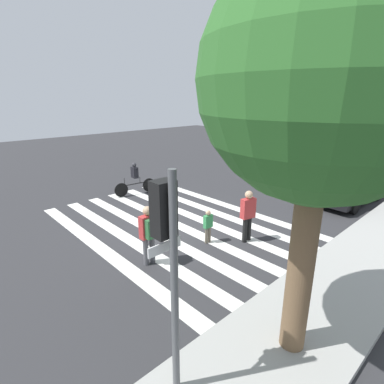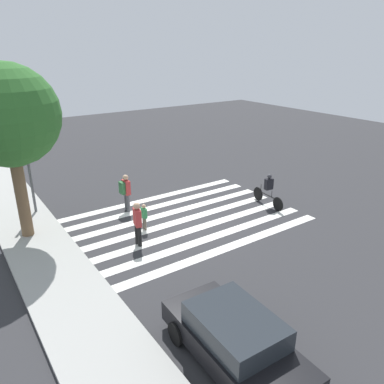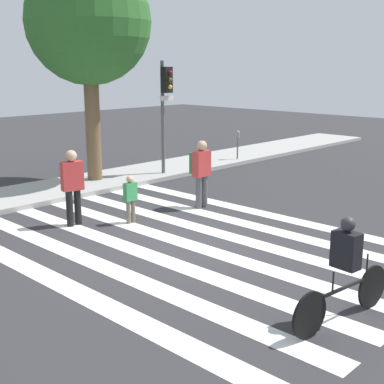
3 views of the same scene
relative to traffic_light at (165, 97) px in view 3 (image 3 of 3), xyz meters
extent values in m
plane|color=#2D2D30|center=(-4.54, -5.41, -2.74)|extent=(60.00, 60.00, 0.00)
cube|color=#9E9E99|center=(-4.54, 0.84, -2.67)|extent=(36.00, 2.50, 0.14)
cube|color=silver|center=(-7.63, -5.41, -2.74)|extent=(0.48, 10.00, 0.01)
cube|color=silver|center=(-6.60, -5.41, -2.74)|extent=(0.48, 10.00, 0.01)
cube|color=silver|center=(-5.57, -5.41, -2.74)|extent=(0.48, 10.00, 0.01)
cube|color=silver|center=(-4.54, -5.41, -2.74)|extent=(0.48, 10.00, 0.01)
cube|color=silver|center=(-3.51, -5.41, -2.74)|extent=(0.48, 10.00, 0.01)
cube|color=silver|center=(-2.47, -5.41, -2.74)|extent=(0.48, 10.00, 0.01)
cube|color=silver|center=(-1.44, -5.41, -2.74)|extent=(0.48, 10.00, 0.01)
cylinder|color=#515456|center=(0.00, 0.14, -0.78)|extent=(0.12, 0.12, 3.91)
cube|color=black|center=(0.00, -0.07, 0.55)|extent=(0.32, 0.26, 0.84)
cube|color=silver|center=(0.00, -0.07, -0.05)|extent=(0.60, 0.02, 0.16)
sphere|color=#590F0F|center=(0.00, -0.23, 0.78)|extent=(0.15, 0.15, 0.15)
sphere|color=#59470F|center=(0.00, -0.23, 0.55)|extent=(0.15, 0.15, 0.15)
sphere|color=gold|center=(0.00, -0.23, 0.32)|extent=(0.15, 0.15, 0.15)
cylinder|color=#515456|center=(3.94, 0.07, -2.25)|extent=(0.06, 0.06, 0.98)
cylinder|color=gray|center=(3.94, 0.07, -1.65)|extent=(0.15, 0.15, 0.22)
sphere|color=gray|center=(3.94, 0.07, -1.54)|extent=(0.14, 0.14, 0.14)
cylinder|color=brown|center=(-2.27, 0.97, -0.93)|extent=(0.47, 0.47, 3.62)
sphere|color=#2D6628|center=(-2.27, 0.97, 2.33)|extent=(3.86, 3.86, 3.86)
cylinder|color=#4C4C51|center=(-2.21, -3.62, -2.31)|extent=(0.16, 0.16, 0.87)
cylinder|color=#4C4C51|center=(-1.98, -3.62, -2.31)|extent=(0.16, 0.16, 0.87)
cube|color=#B73333|center=(-2.10, -3.62, -1.53)|extent=(0.51, 0.24, 0.69)
sphere|color=tan|center=(-2.10, -3.62, -1.05)|extent=(0.27, 0.27, 0.27)
cube|color=#2D6638|center=(-2.09, -3.41, -1.53)|extent=(0.38, 0.19, 0.58)
cylinder|color=#6B6051|center=(-4.43, -3.36, -2.46)|extent=(0.11, 0.11, 0.56)
cylinder|color=#6B6051|center=(-4.28, -3.36, -2.46)|extent=(0.11, 0.11, 0.56)
cube|color=#338C4C|center=(-4.36, -3.36, -1.96)|extent=(0.33, 0.15, 0.45)
sphere|color=tan|center=(-4.36, -3.36, -1.64)|extent=(0.18, 0.18, 0.18)
cylinder|color=black|center=(-5.54, -2.52, -2.31)|extent=(0.16, 0.16, 0.87)
cylinder|color=black|center=(-5.31, -2.52, -2.31)|extent=(0.16, 0.16, 0.87)
cube|color=#B73333|center=(-5.43, -2.52, -1.53)|extent=(0.54, 0.33, 0.69)
sphere|color=tan|center=(-5.43, -2.52, -1.05)|extent=(0.27, 0.27, 0.27)
cylinder|color=black|center=(-4.73, -9.74, -2.39)|extent=(0.71, 0.12, 0.71)
cylinder|color=black|center=(-6.27, -9.56, -2.39)|extent=(0.71, 0.12, 0.71)
cube|color=black|center=(-5.50, -9.65, -2.19)|extent=(1.32, 0.19, 0.04)
cylinder|color=black|center=(-5.77, -9.62, -2.03)|extent=(0.03, 0.03, 0.32)
cylinder|color=black|center=(-4.92, -9.72, -1.99)|extent=(0.03, 0.03, 0.40)
cube|color=black|center=(-5.50, -9.65, -1.60)|extent=(0.28, 0.43, 0.55)
sphere|color=#333338|center=(-5.50, -9.65, -1.20)|extent=(0.22, 0.22, 0.22)
camera|label=1|loc=(2.40, 3.10, 2.08)|focal=28.00mm
camera|label=2|loc=(-17.53, 3.23, 4.68)|focal=35.00mm
camera|label=3|loc=(-12.37, -13.14, 1.02)|focal=50.00mm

